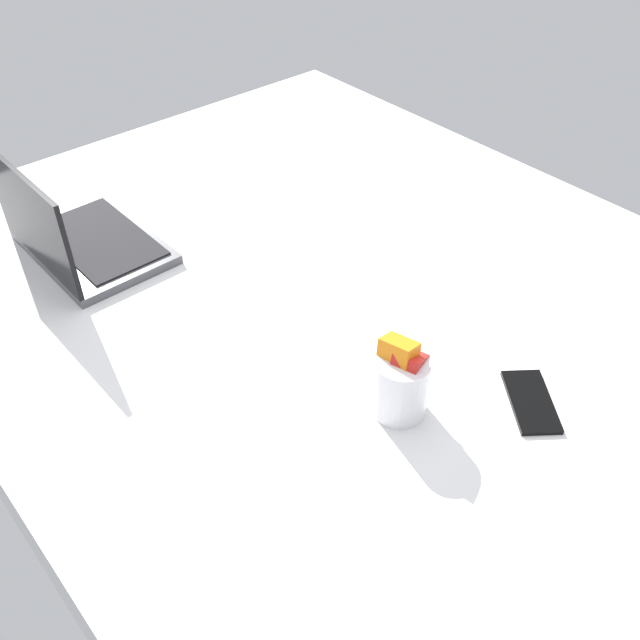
% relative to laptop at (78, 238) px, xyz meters
% --- Properties ---
extents(bed_mattress, '(1.80, 1.40, 0.18)m').
position_rel_laptop_xyz_m(bed_mattress, '(-0.44, -0.34, -0.13)').
color(bed_mattress, white).
rests_on(bed_mattress, ground).
extents(laptop, '(0.33, 0.23, 0.23)m').
position_rel_laptop_xyz_m(laptop, '(0.00, 0.00, 0.00)').
color(laptop, '#4C4C51').
rests_on(laptop, bed_mattress).
extents(snack_cup, '(0.09, 0.09, 0.14)m').
position_rel_laptop_xyz_m(snack_cup, '(-0.74, -0.20, 0.02)').
color(snack_cup, silver).
rests_on(snack_cup, bed_mattress).
extents(cell_phone, '(0.15, 0.14, 0.01)m').
position_rel_laptop_xyz_m(cell_phone, '(-0.88, -0.37, -0.04)').
color(cell_phone, black).
rests_on(cell_phone, bed_mattress).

